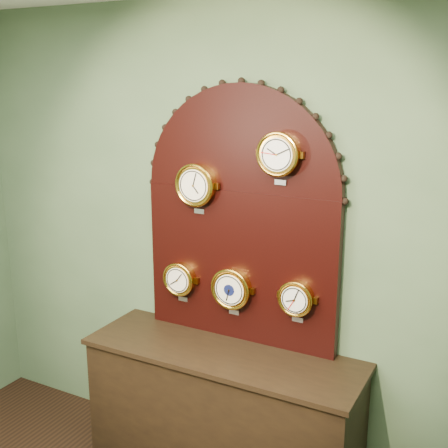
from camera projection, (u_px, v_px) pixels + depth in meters
The scene contains 8 objects.
wall_back at pixel (244, 244), 3.38m from camera, with size 4.00×4.00×0.00m, color #486142.
shop_counter at pixel (222, 417), 3.40m from camera, with size 1.60×0.50×0.80m, color black.
display_board at pixel (240, 209), 3.28m from camera, with size 1.26×0.06×1.53m.
roman_clock at pixel (196, 185), 3.31m from camera, with size 0.25×0.08×0.30m.
arabic_clock at pixel (279, 154), 3.03m from camera, with size 0.24×0.08×0.29m.
hygrometer at pixel (180, 279), 3.52m from camera, with size 0.21×0.08×0.26m.
barometer at pixel (232, 288), 3.35m from camera, with size 0.25×0.08×0.30m.
tide_clock at pixel (296, 298), 3.17m from camera, with size 0.21×0.08×0.26m.
Camera 1 is at (1.43, -0.42, 2.36)m, focal length 46.01 mm.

